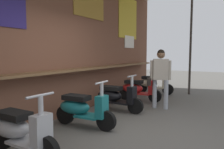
{
  "coord_description": "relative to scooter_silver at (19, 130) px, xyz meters",
  "views": [
    {
      "loc": [
        -3.6,
        -1.67,
        1.5
      ],
      "look_at": [
        1.63,
        1.29,
        0.94
      ],
      "focal_mm": 35.57,
      "sensor_mm": 36.0,
      "label": 1
    }
  ],
  "objects": [
    {
      "name": "ground_plane",
      "position": [
        1.52,
        -1.08,
        -0.39
      ],
      "size": [
        32.72,
        32.72,
        0.0
      ],
      "primitive_type": "plane",
      "color": "#56544F"
    },
    {
      "name": "scooter_cream",
      "position": [
        5.87,
        -0.0,
        0.0
      ],
      "size": [
        0.46,
        1.4,
        0.97
      ],
      "rotation": [
        0.0,
        0.0,
        -1.53
      ],
      "color": "beige",
      "rests_on": "ground_plane"
    },
    {
      "name": "scooter_black",
      "position": [
        2.94,
        0.0,
        0.0
      ],
      "size": [
        0.46,
        1.4,
        0.97
      ],
      "rotation": [
        0.0,
        0.0,
        -1.58
      ],
      "color": "black",
      "rests_on": "ground_plane"
    },
    {
      "name": "scooter_teal",
      "position": [
        1.5,
        -0.0,
        0.0
      ],
      "size": [
        0.47,
        1.4,
        0.97
      ],
      "rotation": [
        0.0,
        0.0,
        -1.52
      ],
      "color": "#197075",
      "rests_on": "ground_plane"
    },
    {
      "name": "market_stall_facade",
      "position": [
        1.53,
        0.8,
        1.77
      ],
      "size": [
        11.68,
        2.39,
        3.91
      ],
      "color": "brown",
      "rests_on": "ground_plane"
    },
    {
      "name": "scooter_silver",
      "position": [
        0.0,
        0.0,
        0.0
      ],
      "size": [
        0.46,
        1.4,
        0.97
      ],
      "rotation": [
        0.0,
        0.0,
        -1.59
      ],
      "color": "#B2B5BA",
      "rests_on": "ground_plane"
    },
    {
      "name": "shopper_with_handbag",
      "position": [
        3.79,
        -0.93,
        0.59
      ],
      "size": [
        0.44,
        0.64,
        1.62
      ],
      "rotation": [
        0.0,
        0.0,
        3.52
      ],
      "color": "#999EA8",
      "rests_on": "ground_plane"
    },
    {
      "name": "scooter_red",
      "position": [
        4.41,
        -0.0,
        0.0
      ],
      "size": [
        0.47,
        1.4,
        0.97
      ],
      "rotation": [
        0.0,
        0.0,
        -1.52
      ],
      "color": "red",
      "rests_on": "ground_plane"
    }
  ]
}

